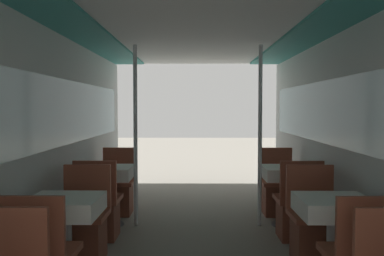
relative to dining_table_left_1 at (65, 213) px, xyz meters
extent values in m
cube|color=silver|center=(-0.37, 0.18, 0.52)|extent=(0.05, 8.47, 2.26)
cube|color=#9EC6D1|center=(-0.36, 0.18, 0.82)|extent=(0.03, 7.79, 0.73)
cube|color=silver|center=(2.61, 0.18, 0.52)|extent=(0.05, 8.47, 2.26)
cube|color=#9EC6D1|center=(2.60, 0.18, 0.82)|extent=(0.03, 7.79, 0.73)
cube|color=silver|center=(1.12, 0.18, 1.70)|extent=(2.99, 8.47, 0.04)
cube|color=teal|center=(-0.11, 0.18, 1.67)|extent=(0.54, 8.13, 0.03)
cube|color=teal|center=(2.35, 0.18, 1.67)|extent=(0.54, 8.13, 0.03)
cube|color=brown|center=(0.00, -1.07, 0.08)|extent=(0.47, 0.04, 0.44)
cylinder|color=#B7B7BC|center=(0.00, 0.00, -0.24)|extent=(0.12, 0.12, 0.70)
cube|color=#B2B2B7|center=(0.00, 0.00, 0.12)|extent=(0.55, 0.55, 0.02)
cube|color=white|center=(0.00, 0.00, 0.06)|extent=(0.59, 0.59, 0.15)
cube|color=brown|center=(0.00, -0.54, -0.16)|extent=(0.47, 0.47, 0.05)
cube|color=brown|center=(0.00, -0.76, 0.08)|extent=(0.47, 0.04, 0.44)
cube|color=brown|center=(0.00, 0.54, -0.40)|extent=(0.40, 0.40, 0.42)
cube|color=brown|center=(0.00, 0.54, -0.16)|extent=(0.47, 0.47, 0.05)
cube|color=brown|center=(0.00, 0.76, 0.08)|extent=(0.47, 0.04, 0.44)
cylinder|color=#4C4C51|center=(0.00, 1.83, -0.60)|extent=(0.37, 0.37, 0.01)
cylinder|color=#B7B7BC|center=(0.00, 1.83, -0.24)|extent=(0.12, 0.12, 0.70)
cube|color=#B2B2B7|center=(0.00, 1.83, 0.12)|extent=(0.55, 0.55, 0.02)
cube|color=white|center=(0.00, 1.83, 0.06)|extent=(0.59, 0.59, 0.15)
cube|color=brown|center=(0.00, 1.29, -0.40)|extent=(0.40, 0.40, 0.42)
cube|color=brown|center=(0.00, 1.29, -0.16)|extent=(0.47, 0.47, 0.05)
cube|color=brown|center=(0.00, 1.07, 0.08)|extent=(0.47, 0.04, 0.44)
cube|color=brown|center=(0.00, 2.38, -0.40)|extent=(0.40, 0.40, 0.42)
cube|color=brown|center=(0.00, 2.38, -0.16)|extent=(0.47, 0.47, 0.05)
cube|color=brown|center=(0.00, 2.59, 0.08)|extent=(0.47, 0.04, 0.44)
cylinder|color=silver|center=(0.34, 1.83, 0.52)|extent=(0.05, 0.05, 2.26)
cylinder|color=#B7B7BC|center=(2.24, 0.00, -0.24)|extent=(0.12, 0.12, 0.70)
cube|color=#B2B2B7|center=(2.24, 0.00, 0.12)|extent=(0.55, 0.55, 0.02)
cube|color=white|center=(2.24, 0.00, 0.06)|extent=(0.59, 0.59, 0.15)
cube|color=brown|center=(2.24, -0.54, -0.16)|extent=(0.47, 0.47, 0.05)
cube|color=brown|center=(2.24, -0.76, 0.08)|extent=(0.47, 0.04, 0.44)
cube|color=brown|center=(2.24, 0.54, -0.40)|extent=(0.40, 0.40, 0.42)
cube|color=brown|center=(2.24, 0.54, -0.16)|extent=(0.47, 0.47, 0.05)
cube|color=brown|center=(2.24, 0.76, 0.08)|extent=(0.47, 0.04, 0.44)
cylinder|color=#4C4C51|center=(2.24, 1.83, -0.60)|extent=(0.37, 0.37, 0.01)
cylinder|color=#B7B7BC|center=(2.24, 1.83, -0.24)|extent=(0.12, 0.12, 0.70)
cube|color=#B2B2B7|center=(2.24, 1.83, 0.12)|extent=(0.55, 0.55, 0.02)
cube|color=white|center=(2.24, 1.83, 0.06)|extent=(0.59, 0.59, 0.15)
cube|color=brown|center=(2.24, 1.29, -0.40)|extent=(0.40, 0.40, 0.42)
cube|color=brown|center=(2.24, 1.29, -0.16)|extent=(0.47, 0.47, 0.05)
cube|color=brown|center=(2.24, 1.07, 0.08)|extent=(0.47, 0.04, 0.44)
cube|color=brown|center=(2.24, 2.38, -0.40)|extent=(0.40, 0.40, 0.42)
cube|color=brown|center=(2.24, 2.38, -0.16)|extent=(0.47, 0.47, 0.05)
cube|color=brown|center=(2.24, 2.59, 0.08)|extent=(0.47, 0.04, 0.44)
cylinder|color=silver|center=(1.90, 1.83, 0.52)|extent=(0.05, 0.05, 2.26)
camera|label=1|loc=(1.09, -3.51, 0.88)|focal=40.00mm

